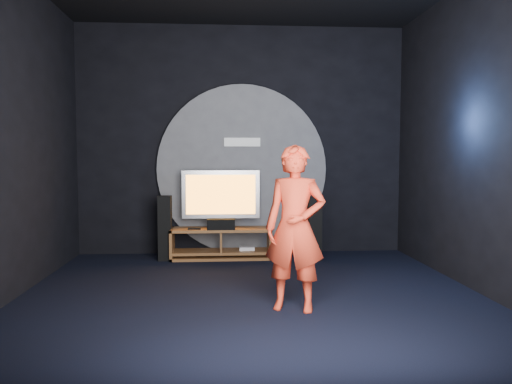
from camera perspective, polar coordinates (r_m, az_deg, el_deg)
floor at (r=5.45m, az=-0.48°, el=-11.86°), size 5.00×5.00×0.00m
back_wall at (r=7.75m, az=-1.63°, el=5.92°), size 5.00×0.04×3.50m
front_wall at (r=2.77m, az=2.74°, el=9.37°), size 5.00×0.04×3.50m
left_wall at (r=5.68m, az=-26.72°, el=6.19°), size 0.04×5.00×3.50m
right_wall at (r=5.96m, az=24.44°, el=6.14°), size 0.04×5.00×3.50m
wall_disc_panel at (r=7.69m, az=-1.60°, el=2.59°), size 2.60×0.11×2.60m
media_console at (r=7.40m, az=-3.96°, el=-6.09°), size 1.47×0.45×0.45m
tv at (r=7.38m, az=-4.04°, el=-0.50°), size 1.14×0.22×0.85m
center_speaker at (r=7.21m, az=-4.03°, el=-3.71°), size 0.40×0.15×0.15m
remote at (r=7.25m, az=-7.06°, el=-4.19°), size 0.18×0.05×0.02m
tower_speaker_left at (r=7.34m, az=-10.36°, el=-4.08°), size 0.19×0.21×0.93m
tower_speaker_right at (r=7.28m, az=6.70°, el=-4.12°), size 0.19×0.21×0.93m
subwoofer at (r=7.43m, az=6.06°, el=-6.20°), size 0.32×0.32×0.35m
player at (r=4.86m, az=4.49°, el=-4.11°), size 0.68×0.55×1.61m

